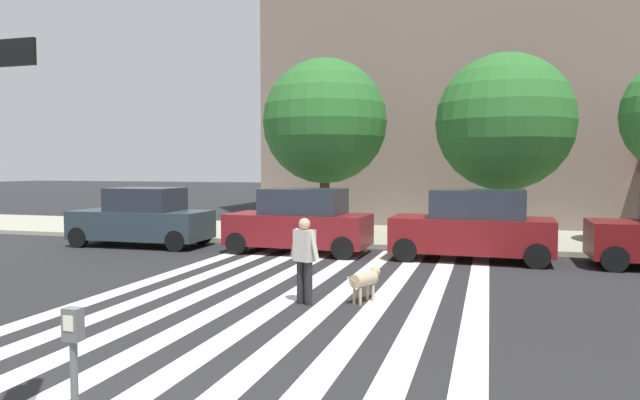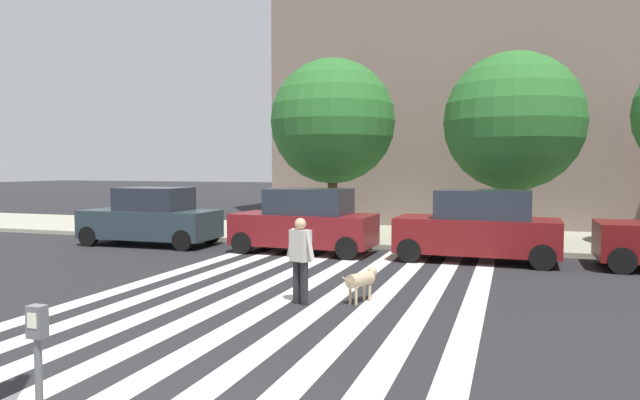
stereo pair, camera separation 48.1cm
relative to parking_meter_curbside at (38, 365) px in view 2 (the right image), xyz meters
name	(u,v)px [view 2 (the right image)]	position (x,y,z in m)	size (l,w,h in m)	color
ground_plane	(310,295)	(-0.35, 7.42, -1.03)	(160.00, 160.00, 0.00)	#232326
sidewalk_far	(400,236)	(-0.35, 17.23, -0.95)	(80.00, 6.00, 0.15)	#A2A08A
crosswalk_stripes	(293,293)	(-0.71, 7.42, -1.03)	(7.65, 13.02, 0.01)	silver
parking_meter_curbside	(38,365)	(0.00, 0.00, 0.00)	(0.14, 0.11, 1.36)	#515456
parked_car_near_curb	(151,218)	(-7.86, 12.80, -0.13)	(4.50, 2.04, 1.92)	#29373E
parked_car_behind_first	(305,222)	(-2.40, 12.80, -0.09)	(4.29, 2.05, 1.95)	maroon
parked_car_third_in_line	(479,227)	(2.66, 12.80, -0.08)	(4.40, 2.04, 1.98)	maroon
street_tree_nearest	(333,122)	(-2.49, 15.86, 3.16)	(4.36, 4.36, 6.23)	#4C3823
street_tree_middle	(514,122)	(3.52, 15.96, 3.01)	(4.42, 4.42, 6.11)	#4C3823
pedestrian_dog_walker	(300,255)	(-0.25, 6.61, -0.10)	(0.68, 0.37, 1.64)	black
dog_on_leash	(362,279)	(0.82, 7.10, -0.59)	(0.53, 0.97, 0.65)	tan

